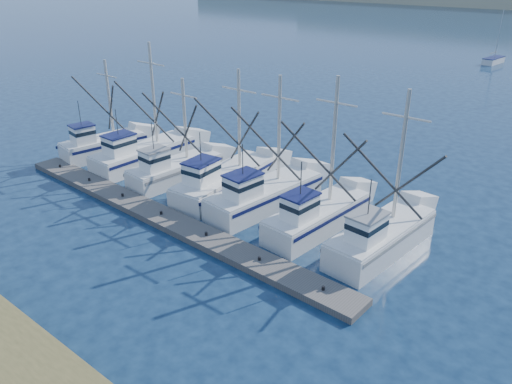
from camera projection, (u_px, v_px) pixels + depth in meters
ground at (182, 322)px, 22.19m from camera, size 500.00×500.00×0.00m
floating_dock at (161, 217)px, 30.93m from camera, size 28.32×2.78×0.38m
trawler_fleet at (219, 182)px, 33.96m from camera, size 27.73×9.12×9.23m
sailboat_far at (493, 60)px, 78.69m from camera, size 2.18×5.11×8.10m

